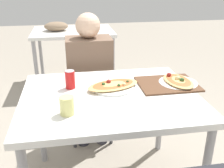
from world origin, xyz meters
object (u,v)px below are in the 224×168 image
soda_can (70,79)px  drink_glass (67,106)px  dining_table (110,105)px  pizza_second (178,81)px  pizza_main (113,86)px  person_seated (90,70)px  chair_far_seated (89,86)px

soda_can → drink_glass: 0.36m
dining_table → pizza_second: bearing=10.6°
pizza_main → pizza_second: bearing=-0.2°
pizza_main → drink_glass: size_ratio=3.84×
person_seated → chair_far_seated: bearing=-90.0°
person_seated → soda_can: bearing=71.6°
chair_far_seated → pizza_main: (0.11, -0.68, 0.28)m
soda_can → pizza_second: size_ratio=0.41×
soda_can → pizza_second: 0.75m
person_seated → drink_glass: 0.91m
pizza_main → soda_can: size_ratio=3.21×
chair_far_seated → pizza_main: 0.75m
pizza_second → pizza_main: bearing=179.8°
chair_far_seated → soda_can: size_ratio=7.25×
chair_far_seated → drink_glass: 1.06m
person_seated → pizza_main: bearing=101.3°
person_seated → drink_glass: bearing=77.4°
dining_table → person_seated: bearing=96.5°
drink_glass → pizza_second: drink_glass is taller
pizza_second → soda_can: bearing=176.0°
dining_table → chair_far_seated: 0.81m
dining_table → pizza_main: pizza_main is taller
dining_table → pizza_second: pizza_second is taller
dining_table → drink_glass: bearing=-142.1°
chair_far_seated → person_seated: person_seated is taller
drink_glass → pizza_second: 0.83m
person_seated → pizza_second: bearing=135.4°
dining_table → soda_can: bearing=149.3°
pizza_main → pizza_second: pizza_second is taller
person_seated → soda_can: size_ratio=9.59×
dining_table → person_seated: size_ratio=0.94×
drink_glass → pizza_second: (0.77, 0.31, -0.03)m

